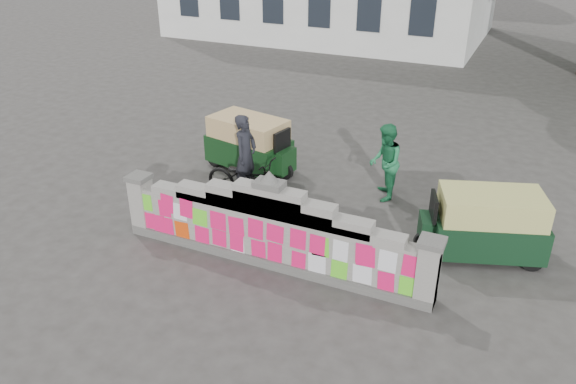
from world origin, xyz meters
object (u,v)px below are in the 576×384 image
object	(u,v)px
cyclist_rider	(246,165)
rickshaw_left	(250,143)
pedestrian	(385,163)
rickshaw_right	(485,224)
cyclist_bike	(247,180)

from	to	relation	value
cyclist_rider	rickshaw_left	bearing A→B (deg)	27.82
pedestrian	rickshaw_right	distance (m)	2.95
pedestrian	rickshaw_left	size ratio (longest dim) A/B	0.72
cyclist_bike	rickshaw_left	bearing A→B (deg)	27.82
cyclist_bike	pedestrian	world-z (taller)	pedestrian
cyclist_rider	rickshaw_left	size ratio (longest dim) A/B	0.73
cyclist_bike	cyclist_rider	xyz separation A→B (m)	(0.00, 0.00, 0.39)
cyclist_rider	rickshaw_right	size ratio (longest dim) A/B	0.75
cyclist_bike	rickshaw_left	distance (m)	1.91
pedestrian	rickshaw_left	bearing A→B (deg)	-111.89
pedestrian	rickshaw_right	size ratio (longest dim) A/B	0.73
cyclist_rider	pedestrian	bearing A→B (deg)	-59.72
cyclist_rider	rickshaw_right	xyz separation A→B (m)	(5.37, -0.06, -0.24)
cyclist_bike	rickshaw_right	world-z (taller)	rickshaw_right
cyclist_bike	cyclist_rider	size ratio (longest dim) A/B	1.12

